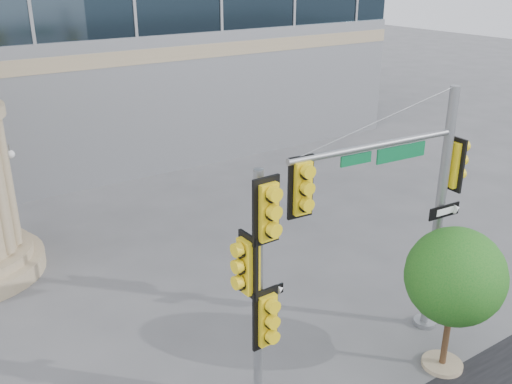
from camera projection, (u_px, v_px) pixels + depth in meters
ground at (312, 362)px, 13.46m from camera, size 120.00×120.00×0.00m
main_signal_pole at (407, 195)px, 12.92m from camera, size 4.84×0.78×6.25m
secondary_signal_pole at (259, 278)px, 11.01m from camera, size 0.91×0.68×5.29m
street_tree at (455, 279)px, 12.52m from camera, size 2.25×2.19×3.50m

